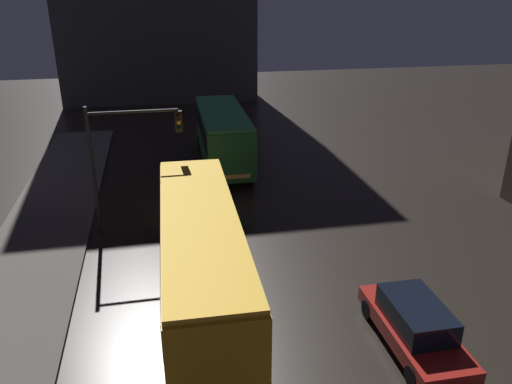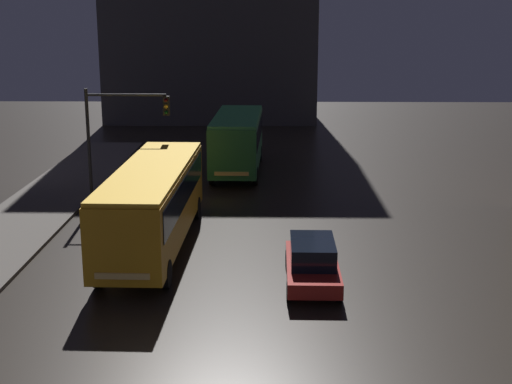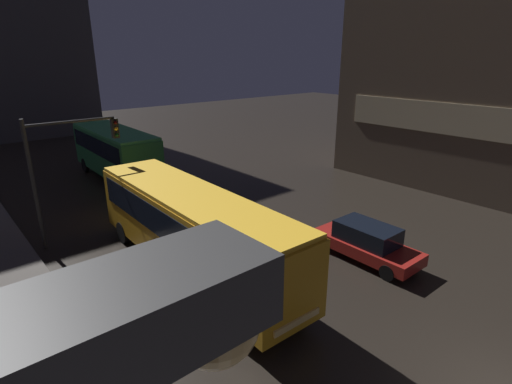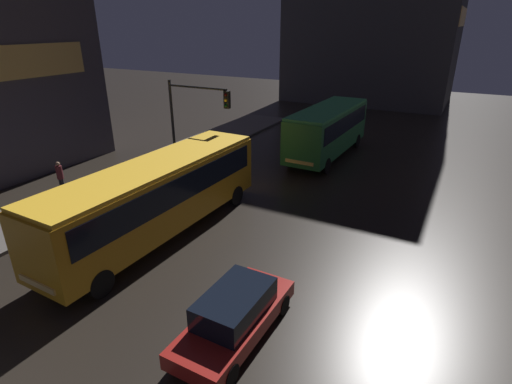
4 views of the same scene
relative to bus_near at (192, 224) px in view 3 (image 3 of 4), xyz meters
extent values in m
cube|color=#56514C|center=(-6.45, -0.77, -1.96)|extent=(4.00, 48.00, 0.15)
cube|color=beige|center=(16.30, -4.32, 2.60)|extent=(0.24, 17.75, 1.80)
cube|color=#E0B25B|center=(8.58, 38.16, 7.13)|extent=(0.24, 10.20, 1.80)
cube|color=orange|center=(0.00, 0.00, -0.19)|extent=(2.82, 11.44, 2.59)
cube|color=black|center=(0.00, 0.00, 0.36)|extent=(2.86, 10.53, 1.10)
cube|color=yellow|center=(0.00, 0.00, 1.19)|extent=(2.77, 11.21, 0.16)
cube|color=#F4CC72|center=(-0.14, -5.70, -1.09)|extent=(1.78, 0.14, 0.20)
cylinder|color=black|center=(1.07, -4.31, -1.54)|extent=(0.27, 1.01, 1.00)
cylinder|color=black|center=(-1.28, -4.26, -1.54)|extent=(0.27, 1.01, 1.00)
cylinder|color=black|center=(1.28, 4.26, -1.54)|extent=(0.27, 1.01, 1.00)
cylinder|color=black|center=(-1.07, 4.32, -1.54)|extent=(0.27, 1.01, 1.00)
cube|color=#236B38|center=(2.74, 14.08, -0.14)|extent=(2.83, 9.34, 2.70)
cube|color=black|center=(2.74, 14.08, 0.47)|extent=(2.87, 8.60, 1.10)
cube|color=#399252|center=(2.74, 14.08, 1.30)|extent=(2.77, 9.15, 0.16)
cube|color=#F4CC72|center=(2.62, 9.42, -1.09)|extent=(1.81, 0.15, 0.20)
cylinder|color=black|center=(3.85, 10.81, -1.54)|extent=(0.28, 1.01, 1.00)
cylinder|color=black|center=(1.46, 10.87, -1.54)|extent=(0.28, 1.01, 1.00)
cylinder|color=black|center=(4.02, 17.28, -1.54)|extent=(0.28, 1.01, 1.00)
cylinder|color=black|center=(1.63, 17.34, -1.54)|extent=(0.28, 1.01, 1.00)
cube|color=maroon|center=(6.05, -3.78, -1.49)|extent=(1.83, 4.59, 0.50)
cube|color=black|center=(6.05, -3.78, -0.87)|extent=(1.54, 2.53, 0.74)
cylinder|color=black|center=(6.83, -5.37, -1.72)|extent=(0.21, 0.64, 0.64)
cylinder|color=black|center=(5.22, -5.35, -1.72)|extent=(0.21, 0.64, 0.64)
cylinder|color=black|center=(6.87, -2.21, -1.72)|extent=(0.21, 0.64, 0.64)
cylinder|color=black|center=(5.27, -2.19, -1.72)|extent=(0.21, 0.64, 0.64)
cylinder|color=#2D2D2D|center=(-3.96, 6.05, 0.83)|extent=(0.16, 0.16, 5.73)
cylinder|color=#2D2D2D|center=(-2.09, 6.05, 3.40)|extent=(3.74, 0.12, 0.12)
cube|color=black|center=(-0.22, 6.05, 2.90)|extent=(0.30, 0.24, 0.90)
sphere|color=#390706|center=(-0.22, 5.91, 3.18)|extent=(0.18, 0.18, 0.18)
sphere|color=gold|center=(-0.22, 5.91, 2.90)|extent=(0.18, 0.18, 0.18)
sphere|color=black|center=(-0.22, 5.91, 2.62)|extent=(0.18, 0.18, 0.18)
cube|color=#383838|center=(-7.02, -11.24, 5.46)|extent=(1.10, 0.36, 0.24)
sphere|color=#F4CC72|center=(-6.62, -11.24, 5.31)|extent=(0.32, 0.32, 0.32)
camera|label=1|loc=(-1.15, -14.98, 8.21)|focal=35.00mm
camera|label=2|loc=(4.46, -27.04, 7.02)|focal=50.00mm
camera|label=3|loc=(-7.25, -12.19, 6.16)|focal=28.00mm
camera|label=4|loc=(10.98, -11.71, 6.59)|focal=28.00mm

